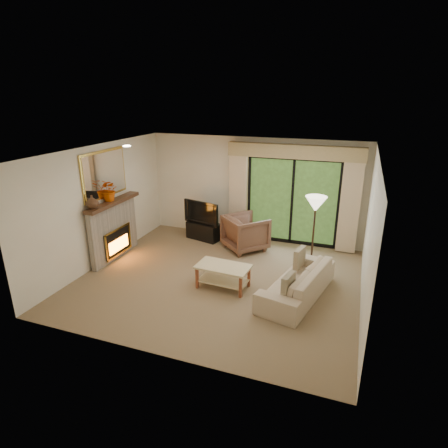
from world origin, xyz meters
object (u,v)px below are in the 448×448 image
(sofa, at_px, (297,281))
(coffee_table, at_px, (223,276))
(media_console, at_px, (204,231))
(armchair, at_px, (246,233))

(sofa, xyz_separation_m, coffee_table, (-1.41, -0.16, -0.07))
(media_console, height_order, sofa, sofa)
(media_console, distance_m, coffee_table, 2.61)
(media_console, xyz_separation_m, armchair, (1.21, -0.26, 0.20))
(media_console, bearing_deg, sofa, -22.60)
(armchair, bearing_deg, coffee_table, 136.63)
(armchair, height_order, sofa, armchair)
(media_console, distance_m, armchair, 1.25)
(armchair, distance_m, sofa, 2.39)
(armchair, xyz_separation_m, sofa, (1.56, -1.81, -0.12))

